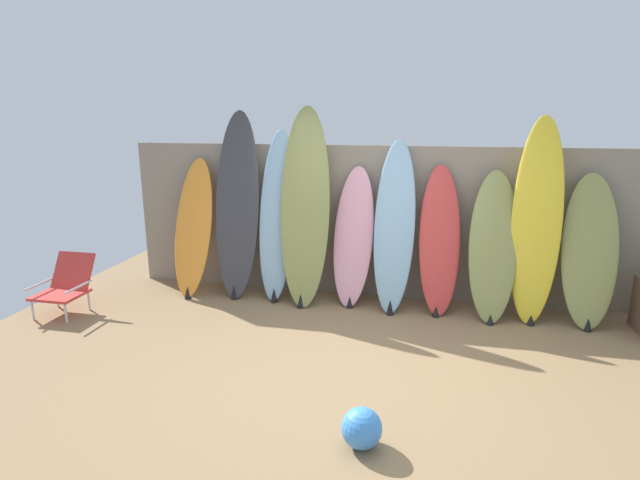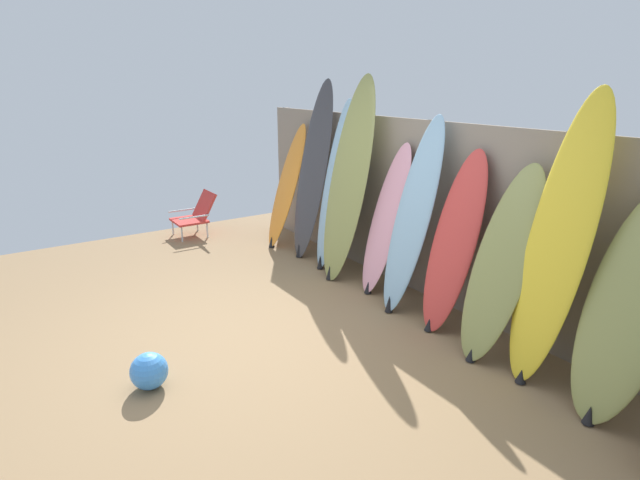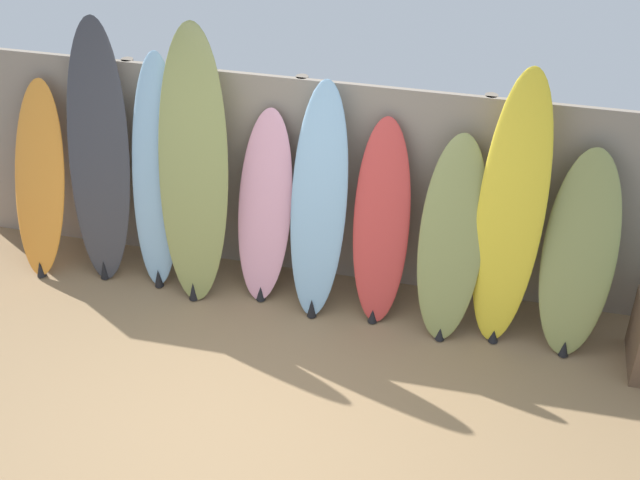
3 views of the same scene
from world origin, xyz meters
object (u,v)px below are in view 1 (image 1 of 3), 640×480
surfboard_olive_7 (493,247)px  surfboard_red_6 (439,241)px  surfboard_olive_3 (305,208)px  beach_chair (66,284)px  surfboard_olive_9 (590,252)px  beach_ball (362,428)px  surfboard_skyblue_2 (277,217)px  surfboard_charcoal_1 (237,207)px  surfboard_pink_4 (353,238)px  surfboard_skyblue_5 (394,228)px  surfboard_orange_0 (193,228)px  surfboard_yellow_8 (537,221)px

surfboard_olive_7 → surfboard_red_6: bearing=172.4°
surfboard_olive_3 → beach_chair: (-2.52, -0.87, -0.79)m
surfboard_olive_9 → beach_ball: (-2.02, -2.53, -0.64)m
surfboard_olive_9 → surfboard_skyblue_2: bearing=179.0°
surfboard_charcoal_1 → surfboard_pink_4: surfboard_charcoal_1 is taller
surfboard_red_6 → surfboard_skyblue_5: bearing=-175.8°
surfboard_red_6 → beach_chair: surfboard_red_6 is taller
surfboard_pink_4 → beach_ball: size_ratio=5.75×
surfboard_charcoal_1 → surfboard_orange_0: bearing=-173.4°
surfboard_orange_0 → surfboard_pink_4: size_ratio=1.04×
surfboard_orange_0 → surfboard_charcoal_1: bearing=6.6°
surfboard_olive_9 → surfboard_olive_7: bearing=-178.7°
surfboard_skyblue_5 → beach_ball: size_ratio=6.88×
surfboard_skyblue_2 → beach_chair: (-2.17, -0.93, -0.66)m
beach_ball → surfboard_skyblue_2: bearing=117.4°
surfboard_skyblue_2 → surfboard_skyblue_5: surfboard_skyblue_2 is taller
surfboard_yellow_8 → beach_chair: size_ratio=3.43×
surfboard_skyblue_2 → beach_ball: 3.04m
surfboard_yellow_8 → beach_chair: bearing=-169.9°
surfboard_orange_0 → surfboard_yellow_8: 3.87m
surfboard_yellow_8 → surfboard_olive_9: (0.54, -0.02, -0.29)m
surfboard_charcoal_1 → surfboard_olive_7: (2.91, -0.10, -0.30)m
surfboard_skyblue_2 → beach_ball: bearing=-62.6°
surfboard_olive_7 → surfboard_olive_9: size_ratio=1.00×
surfboard_skyblue_2 → surfboard_yellow_8: size_ratio=0.93×
surfboard_pink_4 → beach_ball: surfboard_pink_4 is taller
surfboard_charcoal_1 → surfboard_skyblue_2: surfboard_charcoal_1 is taller
surfboard_charcoal_1 → surfboard_olive_7: size_ratio=1.40×
surfboard_charcoal_1 → surfboard_red_6: 2.37m
surfboard_red_6 → surfboard_olive_7: size_ratio=1.03×
surfboard_charcoal_1 → surfboard_skyblue_2: (0.50, -0.02, -0.10)m
surfboard_skyblue_5 → surfboard_red_6: surfboard_skyblue_5 is taller
surfboard_olive_7 → surfboard_olive_9: bearing=1.3°
surfboard_olive_9 → surfboard_charcoal_1: bearing=178.8°
surfboard_orange_0 → surfboard_olive_9: bearing=-0.2°
surfboard_orange_0 → surfboard_red_6: bearing=0.7°
surfboard_olive_3 → beach_chair: 2.78m
surfboard_skyblue_5 → surfboard_skyblue_2: bearing=178.3°
beach_chair → surfboard_charcoal_1: bearing=31.8°
surfboard_skyblue_2 → surfboard_olive_7: size_ratio=1.26×
beach_chair → surfboard_orange_0: bearing=40.4°
surfboard_orange_0 → surfboard_skyblue_5: 2.41m
surfboard_olive_7 → beach_ball: surfboard_olive_7 is taller
beach_chair → beach_ball: bearing=-23.0°
surfboard_olive_3 → surfboard_yellow_8: (2.47, 0.02, -0.04)m
surfboard_yellow_8 → surfboard_olive_9: surfboard_yellow_8 is taller
surfboard_yellow_8 → surfboard_olive_3: bearing=-179.6°
beach_chair → surfboard_olive_7: bearing=12.8°
surfboard_orange_0 → surfboard_charcoal_1: (0.55, 0.06, 0.27)m
beach_chair → beach_ball: size_ratio=2.28×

